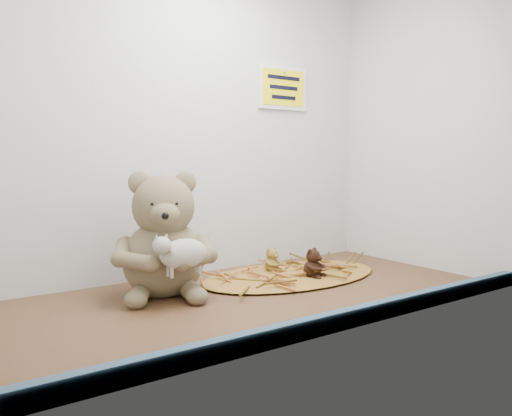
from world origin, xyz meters
TOP-DOWN VIEW (x-y plane):
  - alcove_shell at (0.00, 9.00)cm, footprint 120.40×60.20cm
  - front_rail at (0.00, -28.80)cm, footprint 119.28×2.20cm
  - straw_bed at (18.86, 10.44)cm, footprint 55.06×31.97cm
  - main_teddy at (-17.95, 13.61)cm, footprint 31.91×32.67cm
  - toy_lamb at (-17.95, 2.86)cm, footprint 14.87×9.07cm
  - mini_teddy_tan at (16.35, 16.43)cm, footprint 6.72×6.94cm
  - mini_teddy_brown at (21.37, 4.45)cm, footprint 8.44×8.64cm
  - wall_sign at (30.00, 29.40)cm, footprint 16.00×1.20cm

SIDE VIEW (x-z plane):
  - straw_bed at x=18.86cm, z-range 0.00..1.07cm
  - front_rail at x=0.00cm, z-range 0.00..3.60cm
  - mini_teddy_tan at x=16.35cm, z-range 1.07..7.86cm
  - mini_teddy_brown at x=21.37cm, z-range 1.07..8.95cm
  - toy_lamb at x=-17.95cm, z-range 6.79..16.40cm
  - main_teddy at x=-17.95cm, z-range 0.00..30.00cm
  - alcove_shell at x=0.00cm, z-range -0.20..90.20cm
  - wall_sign at x=30.00cm, z-range 49.50..60.50cm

